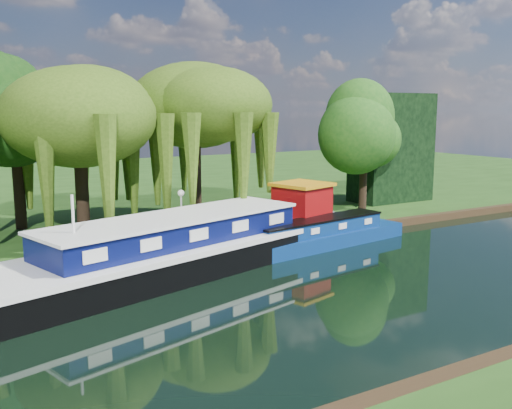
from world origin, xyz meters
TOP-DOWN VIEW (x-y plane):
  - ground at (0.00, 0.00)m, footprint 120.00×120.00m
  - far_bank at (0.00, 34.00)m, footprint 120.00×52.00m
  - dutch_barge at (-0.63, 5.93)m, footprint 20.65×9.84m
  - narrowboat at (6.50, 6.09)m, footprint 11.87×3.64m
  - red_dinghy at (-6.29, 4.83)m, footprint 3.68×2.79m
  - willow_left at (-4.09, 13.29)m, footprint 7.25×7.25m
  - willow_right at (2.65, 13.35)m, footprint 7.20×7.20m
  - tree_far_mid at (-6.76, 17.05)m, footprint 5.64×5.64m
  - tree_far_right at (14.73, 12.15)m, footprint 4.64×4.64m
  - conifer_hedge at (19.00, 14.00)m, footprint 6.00×3.00m
  - lamppost at (0.50, 10.50)m, footprint 0.36×0.36m
  - mooring_posts at (-0.50, 8.40)m, footprint 19.16×0.16m

SIDE VIEW (x-z plane):
  - ground at x=0.00m, z-range 0.00..0.00m
  - red_dinghy at x=-6.29m, z-range -0.36..0.36m
  - far_bank at x=0.00m, z-range 0.00..0.45m
  - narrowboat at x=6.50m, z-range -0.25..1.46m
  - mooring_posts at x=-0.50m, z-range 0.45..1.45m
  - dutch_barge at x=-0.63m, z-range -1.07..3.18m
  - lamppost at x=0.50m, z-range 1.14..3.70m
  - conifer_hedge at x=19.00m, z-range 0.45..8.45m
  - tree_far_right at x=14.73m, z-range 1.88..9.48m
  - willow_left at x=-4.09m, z-range 2.42..11.11m
  - tree_far_mid at x=-6.76m, z-range 2.19..11.42m
  - willow_right at x=2.65m, z-range 2.46..11.23m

